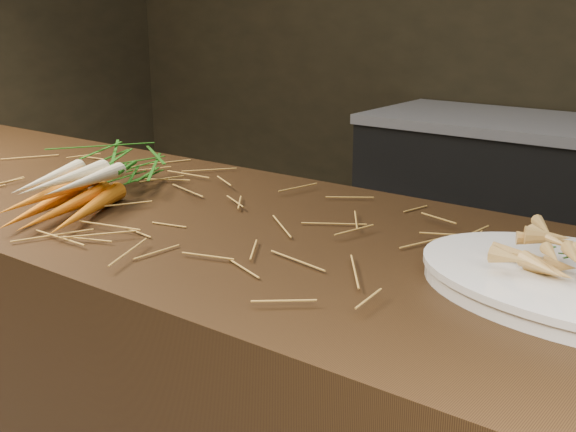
# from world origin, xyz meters

# --- Properties ---
(main_counter) EXTENTS (2.40, 0.70, 0.90)m
(main_counter) POSITION_xyz_m (0.00, 0.30, 0.45)
(main_counter) COLOR black
(main_counter) RESTS_ON ground
(straw_bedding) EXTENTS (1.40, 0.60, 0.02)m
(straw_bedding) POSITION_xyz_m (0.00, 0.30, 0.91)
(straw_bedding) COLOR #A27734
(straw_bedding) RESTS_ON main_counter
(root_veg_bunch) EXTENTS (0.34, 0.53, 0.10)m
(root_veg_bunch) POSITION_xyz_m (-0.18, 0.27, 0.95)
(root_veg_bunch) COLOR #BF5807
(root_veg_bunch) RESTS_ON main_counter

